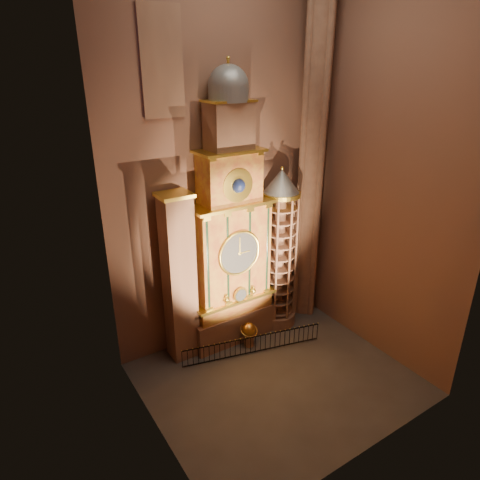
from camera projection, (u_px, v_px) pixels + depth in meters
floor at (277, 379)px, 24.09m from camera, size 14.00×14.00×0.00m
wall_back at (220, 166)px, 24.47m from camera, size 22.00×0.00×22.00m
wall_left at (142, 219)px, 16.32m from camera, size 0.00×22.00×22.00m
wall_right at (386, 171)px, 23.32m from camera, size 0.00×22.00×22.00m
astronomical_clock at (230, 241)px, 25.34m from camera, size 5.60×2.41×16.70m
portrait_tower at (179, 279)px, 24.25m from camera, size 1.80×1.60×10.20m
stair_turret at (279, 251)px, 27.43m from camera, size 2.50×2.50×10.80m
gothic_pier at (312, 157)px, 26.74m from camera, size 2.04×2.04×22.00m
stained_glass_window at (162, 62)px, 20.67m from camera, size 2.20×0.14×5.20m
celestial_globe at (249, 332)px, 26.60m from camera, size 1.12×1.06×1.61m
iron_railing at (253, 345)px, 25.99m from camera, size 8.49×2.20×1.16m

